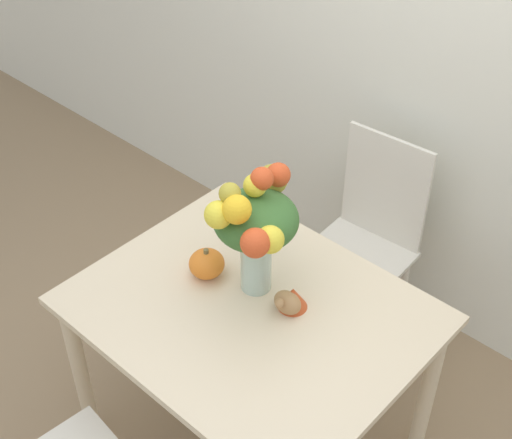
{
  "coord_description": "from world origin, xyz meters",
  "views": [
    {
      "loc": [
        1.18,
        -1.26,
        2.54
      ],
      "look_at": [
        -0.06,
        0.09,
        1.07
      ],
      "focal_mm": 50.0,
      "sensor_mm": 36.0,
      "label": 1
    }
  ],
  "objects_px": {
    "flower_vase": "(256,223)",
    "turkey_figurine": "(290,300)",
    "pumpkin": "(207,264)",
    "dining_chair_near_window": "(365,242)"
  },
  "relations": [
    {
      "from": "flower_vase",
      "to": "pumpkin",
      "type": "bearing_deg",
      "value": -158.7
    },
    {
      "from": "flower_vase",
      "to": "dining_chair_near_window",
      "type": "distance_m",
      "value": 0.92
    },
    {
      "from": "pumpkin",
      "to": "turkey_figurine",
      "type": "height_order",
      "value": "pumpkin"
    },
    {
      "from": "flower_vase",
      "to": "turkey_figurine",
      "type": "relative_size",
      "value": 3.54
    },
    {
      "from": "flower_vase",
      "to": "dining_chair_near_window",
      "type": "height_order",
      "value": "flower_vase"
    },
    {
      "from": "turkey_figurine",
      "to": "dining_chair_near_window",
      "type": "xyz_separation_m",
      "value": [
        -0.18,
        0.73,
        -0.31
      ]
    },
    {
      "from": "turkey_figurine",
      "to": "pumpkin",
      "type": "bearing_deg",
      "value": -167.79
    },
    {
      "from": "flower_vase",
      "to": "dining_chair_near_window",
      "type": "bearing_deg",
      "value": 91.6
    },
    {
      "from": "pumpkin",
      "to": "turkey_figurine",
      "type": "xyz_separation_m",
      "value": [
        0.33,
        0.07,
        -0.01
      ]
    },
    {
      "from": "pumpkin",
      "to": "turkey_figurine",
      "type": "relative_size",
      "value": 0.93
    }
  ]
}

